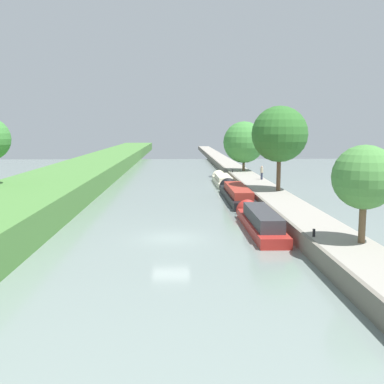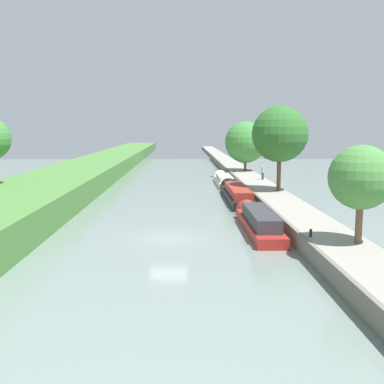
# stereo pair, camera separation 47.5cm
# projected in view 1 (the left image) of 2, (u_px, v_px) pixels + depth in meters

# --- Properties ---
(ground_plane) EXTENTS (160.00, 160.00, 0.00)m
(ground_plane) POSITION_uv_depth(u_px,v_px,m) (171.00, 238.00, 31.19)
(ground_plane) COLOR slate
(right_towpath) EXTENTS (3.35, 260.00, 1.07)m
(right_towpath) POSITION_uv_depth(u_px,v_px,m) (315.00, 229.00, 31.43)
(right_towpath) COLOR gray
(right_towpath) RESTS_ON ground_plane
(stone_quay) EXTENTS (0.25, 260.00, 1.12)m
(stone_quay) POSITION_uv_depth(u_px,v_px,m) (288.00, 229.00, 31.37)
(stone_quay) COLOR #6B665B
(stone_quay) RESTS_ON ground_plane
(narrowboat_red) EXTENTS (1.96, 11.93, 2.17)m
(narrowboat_red) POSITION_uv_depth(u_px,v_px,m) (259.00, 221.00, 33.86)
(narrowboat_red) COLOR maroon
(narrowboat_red) RESTS_ON ground_plane
(narrowboat_black) EXTENTS (2.19, 14.78, 2.15)m
(narrowboat_black) POSITION_uv_depth(u_px,v_px,m) (236.00, 193.00, 48.26)
(narrowboat_black) COLOR black
(narrowboat_black) RESTS_ON ground_plane
(narrowboat_cream) EXTENTS (2.04, 11.61, 1.94)m
(narrowboat_cream) POSITION_uv_depth(u_px,v_px,m) (222.00, 180.00, 61.54)
(narrowboat_cream) COLOR beige
(narrowboat_cream) RESTS_ON ground_plane
(tree_rightbank_near) EXTENTS (3.48, 3.48, 5.34)m
(tree_rightbank_near) POSITION_uv_depth(u_px,v_px,m) (365.00, 177.00, 25.05)
(tree_rightbank_near) COLOR brown
(tree_rightbank_near) RESTS_ON right_towpath
(tree_rightbank_midnear) EXTENTS (5.53, 5.53, 8.39)m
(tree_rightbank_midnear) POSITION_uv_depth(u_px,v_px,m) (280.00, 134.00, 46.03)
(tree_rightbank_midnear) COLOR brown
(tree_rightbank_midnear) RESTS_ON right_towpath
(tree_rightbank_midfar) EXTENTS (6.02, 6.02, 7.17)m
(tree_rightbank_midfar) POSITION_uv_depth(u_px,v_px,m) (244.00, 142.00, 68.04)
(tree_rightbank_midfar) COLOR brown
(tree_rightbank_midfar) RESTS_ON right_towpath
(person_walking) EXTENTS (0.34, 0.34, 1.66)m
(person_walking) POSITION_uv_depth(u_px,v_px,m) (262.00, 172.00, 56.78)
(person_walking) COLOR #282D42
(person_walking) RESTS_ON right_towpath
(mooring_bollard_near) EXTENTS (0.16, 0.16, 0.45)m
(mooring_bollard_near) POSITION_uv_depth(u_px,v_px,m) (314.00, 233.00, 26.95)
(mooring_bollard_near) COLOR black
(mooring_bollard_near) RESTS_ON right_towpath
(mooring_bollard_far) EXTENTS (0.16, 0.16, 0.45)m
(mooring_bollard_far) POSITION_uv_depth(u_px,v_px,m) (233.00, 171.00, 66.00)
(mooring_bollard_far) COLOR black
(mooring_bollard_far) RESTS_ON right_towpath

